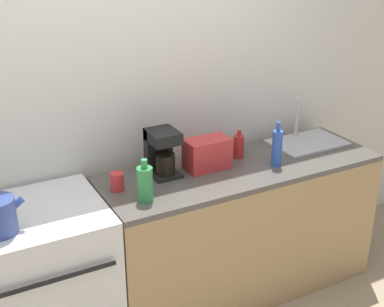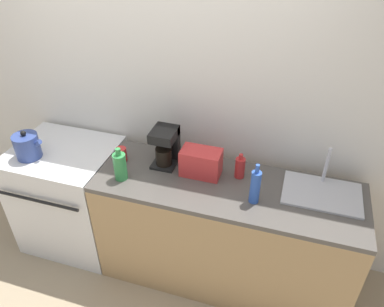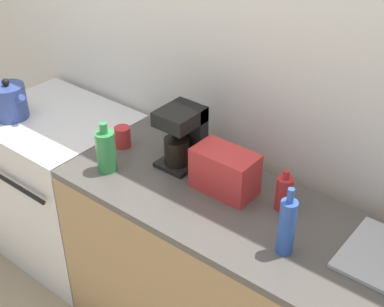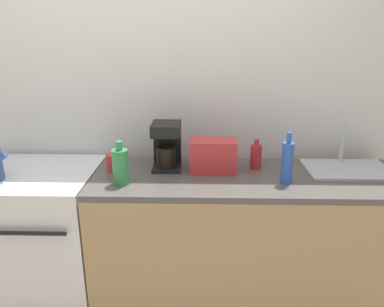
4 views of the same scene
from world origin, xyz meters
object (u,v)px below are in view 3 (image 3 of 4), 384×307
at_px(kettle, 10,101).
at_px(bottle_red, 284,193).
at_px(stove, 64,185).
at_px(bottle_green, 106,151).
at_px(cup_red, 123,137).
at_px(coffee_maker, 183,134).
at_px(bottle_blue, 287,226).
at_px(toaster, 225,171).

distance_m(kettle, bottle_red, 1.57).
xyz_separation_m(stove, kettle, (-0.17, -0.14, 0.55)).
bearing_deg(bottle_green, stove, 164.66).
relative_size(bottle_green, cup_red, 2.35).
xyz_separation_m(bottle_green, bottle_red, (0.78, 0.26, -0.02)).
distance_m(coffee_maker, bottle_blue, 0.73).
height_order(coffee_maker, bottle_red, coffee_maker).
xyz_separation_m(kettle, cup_red, (0.68, 0.16, -0.04)).
distance_m(toaster, cup_red, 0.61).
height_order(stove, bottle_red, bottle_red).
bearing_deg(bottle_green, kettle, 177.82).
xyz_separation_m(coffee_maker, bottle_blue, (0.69, -0.24, -0.03)).
relative_size(stove, cup_red, 8.89).
xyz_separation_m(toaster, bottle_blue, (0.40, -0.17, 0.02)).
xyz_separation_m(kettle, bottle_red, (1.55, 0.23, -0.02)).
bearing_deg(kettle, stove, 38.22).
bearing_deg(kettle, coffee_maker, 13.60).
relative_size(toaster, bottle_green, 1.13).
bearing_deg(stove, coffee_maker, 7.36).
height_order(kettle, toaster, kettle).
relative_size(toaster, coffee_maker, 0.97).
xyz_separation_m(coffee_maker, cup_red, (-0.32, -0.08, -0.10)).
xyz_separation_m(coffee_maker, bottle_green, (-0.23, -0.27, -0.05)).
relative_size(bottle_blue, bottle_red, 1.55).
xyz_separation_m(toaster, bottle_red, (0.27, 0.05, -0.02)).
relative_size(stove, bottle_blue, 3.19).
xyz_separation_m(kettle, toaster, (1.28, 0.18, 0.00)).
distance_m(stove, kettle, 0.59).
height_order(kettle, cup_red, kettle).
bearing_deg(stove, kettle, -141.78).
distance_m(toaster, bottle_green, 0.56).
distance_m(bottle_red, cup_red, 0.87).
bearing_deg(cup_red, kettle, -166.43).
relative_size(coffee_maker, bottle_green, 1.16).
distance_m(stove, coffee_maker, 1.03).
relative_size(bottle_blue, cup_red, 2.78).
relative_size(coffee_maker, bottle_red, 1.52).
height_order(bottle_blue, cup_red, bottle_blue).
bearing_deg(bottle_blue, stove, 175.18).
relative_size(bottle_green, bottle_red, 1.31).
distance_m(bottle_green, bottle_red, 0.82).
relative_size(kettle, toaster, 0.83).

